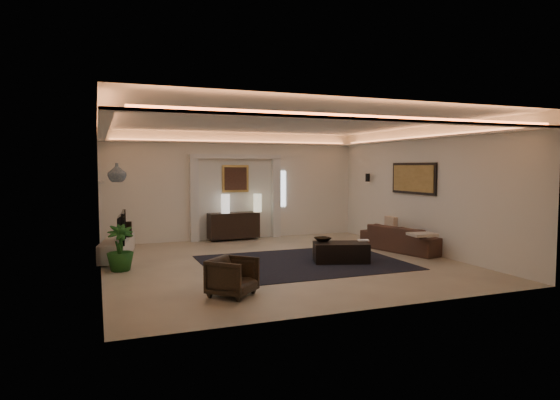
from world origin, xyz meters
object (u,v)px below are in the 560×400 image
object	(u,v)px
console	(234,225)
armchair	(233,277)
sofa	(403,238)
coffee_table	(341,253)

from	to	relation	value
console	armchair	xyz separation A→B (m)	(-1.51, -5.38, -0.11)
console	sofa	xyz separation A→B (m)	(3.27, -3.03, -0.10)
sofa	coffee_table	distance (m)	2.11
console	coffee_table	world-z (taller)	console
armchair	sofa	bearing A→B (deg)	-18.91
console	armchair	bearing A→B (deg)	-109.40
console	coffee_table	xyz separation A→B (m)	(1.27, -3.70, -0.20)
sofa	armchair	distance (m)	5.33
console	sofa	bearing A→B (deg)	-46.53
console	armchair	world-z (taller)	console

